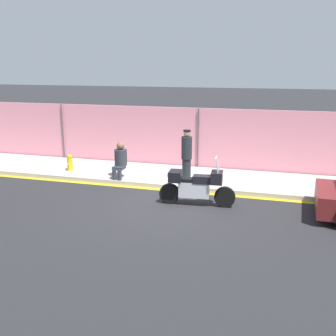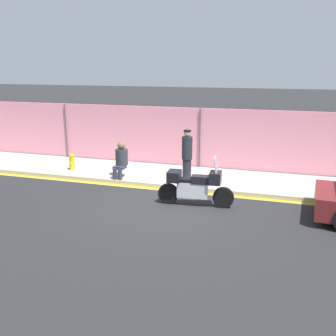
# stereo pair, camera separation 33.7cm
# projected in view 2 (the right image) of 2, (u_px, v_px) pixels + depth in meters

# --- Properties ---
(ground_plane) EXTENTS (120.00, 120.00, 0.00)m
(ground_plane) POSITION_uv_depth(u_px,v_px,m) (169.00, 205.00, 11.49)
(ground_plane) COLOR #262628
(sidewalk) EXTENTS (42.74, 2.64, 0.15)m
(sidewalk) POSITION_uv_depth(u_px,v_px,m) (191.00, 178.00, 13.94)
(sidewalk) COLOR #ADA89E
(sidewalk) RESTS_ON ground_plane
(curb_paint_stripe) EXTENTS (42.74, 0.18, 0.01)m
(curb_paint_stripe) POSITION_uv_depth(u_px,v_px,m) (180.00, 191.00, 12.66)
(curb_paint_stripe) COLOR gold
(curb_paint_stripe) RESTS_ON ground_plane
(storefront_fence) EXTENTS (40.61, 0.17, 2.40)m
(storefront_fence) POSITION_uv_depth(u_px,v_px,m) (200.00, 140.00, 14.95)
(storefront_fence) COLOR pink
(storefront_fence) RESTS_ON ground_plane
(motorcycle) EXTENTS (2.21, 0.61, 1.46)m
(motorcycle) POSITION_uv_depth(u_px,v_px,m) (195.00, 186.00, 11.28)
(motorcycle) COLOR black
(motorcycle) RESTS_ON ground_plane
(officer_standing) EXTENTS (0.35, 0.35, 1.74)m
(officer_standing) POSITION_uv_depth(u_px,v_px,m) (187.00, 155.00, 13.12)
(officer_standing) COLOR #1E2328
(officer_standing) RESTS_ON sidewalk
(person_seated_on_curb) EXTENTS (0.43, 0.67, 1.25)m
(person_seated_on_curb) POSITION_uv_depth(u_px,v_px,m) (121.00, 158.00, 13.60)
(person_seated_on_curb) COLOR #2D3342
(person_seated_on_curb) RESTS_ON sidewalk
(fire_hydrant) EXTENTS (0.20, 0.25, 0.61)m
(fire_hydrant) POSITION_uv_depth(u_px,v_px,m) (72.00, 162.00, 14.66)
(fire_hydrant) COLOR gold
(fire_hydrant) RESTS_ON sidewalk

